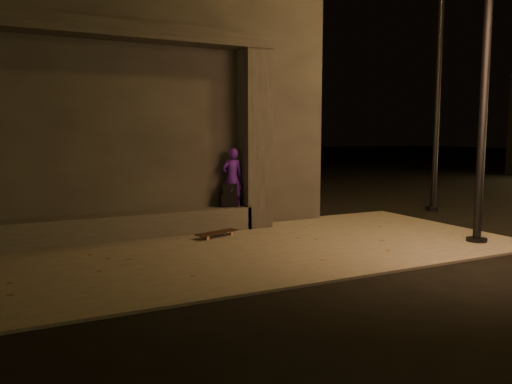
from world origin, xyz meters
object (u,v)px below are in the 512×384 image
column (255,140)px  street_lamp_0 (488,11)px  backpack (228,199)px  skateboarder (232,177)px  skateboard (217,233)px

column → street_lamp_0: street_lamp_0 is taller
street_lamp_0 → column: bearing=133.2°
column → backpack: 1.33m
column → street_lamp_0: (2.92, -3.11, 2.21)m
skateboarder → street_lamp_0: street_lamp_0 is taller
column → backpack: bearing=180.0°
skateboarder → street_lamp_0: 5.49m
skateboard → street_lamp_0: 6.14m
backpack → column: bearing=9.9°
street_lamp_0 → backpack: bearing=138.5°
skateboard → backpack: bearing=34.2°
skateboarder → street_lamp_0: size_ratio=0.17×
backpack → street_lamp_0: 5.80m
skateboard → street_lamp_0: size_ratio=0.13×
backpack → skateboard: backpack is taller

